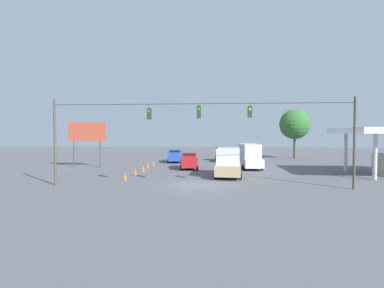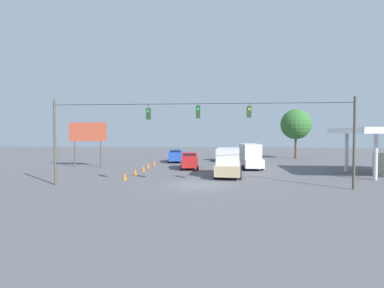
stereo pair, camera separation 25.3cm
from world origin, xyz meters
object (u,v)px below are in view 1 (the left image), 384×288
traffic_cone_second (135,172)px  tree_horizon_left (295,124)px  sedan_red_withflow_mid (189,160)px  traffic_cone_fourth (148,165)px  sedan_blue_withflow_far (175,156)px  box_truck_tan_crossing_near (228,162)px  traffic_cone_fifth (153,163)px  pickup_truck_black_oncoming_deep (223,155)px  roadside_billboard (87,134)px  overhead_signal_span (199,131)px  traffic_cone_third (143,168)px  traffic_cone_nearest (125,176)px  box_truck_white_oncoming_far (249,156)px

traffic_cone_second → tree_horizon_left: 31.51m
sedan_red_withflow_mid → traffic_cone_fourth: bearing=-3.6°
sedan_blue_withflow_far → box_truck_tan_crossing_near: 15.79m
sedan_red_withflow_mid → tree_horizon_left: 23.77m
sedan_blue_withflow_far → traffic_cone_fifth: (2.25, 4.90, -0.65)m
pickup_truck_black_oncoming_deep → roadside_billboard: 20.41m
box_truck_tan_crossing_near → traffic_cone_second: box_truck_tan_crossing_near is taller
pickup_truck_black_oncoming_deep → traffic_cone_fourth: size_ratio=8.08×
overhead_signal_span → tree_horizon_left: (-14.78, -28.55, 1.34)m
overhead_signal_span → tree_horizon_left: 32.17m
box_truck_tan_crossing_near → traffic_cone_fifth: box_truck_tan_crossing_near is taller
overhead_signal_span → traffic_cone_third: size_ratio=36.02×
traffic_cone_nearest → roadside_billboard: roadside_billboard is taller
sedan_blue_withflow_far → roadside_billboard: 13.09m
box_truck_tan_crossing_near → traffic_cone_fourth: (9.66, -6.15, -1.06)m
roadside_billboard → tree_horizon_left: (-29.73, -15.57, 1.64)m
pickup_truck_black_oncoming_deep → traffic_cone_second: (9.35, 16.79, -0.64)m
box_truck_tan_crossing_near → roadside_billboard: bearing=-20.4°
pickup_truck_black_oncoming_deep → sedan_red_withflow_mid: pickup_truck_black_oncoming_deep is taller
traffic_cone_nearest → traffic_cone_second: size_ratio=1.00×
traffic_cone_third → sedan_blue_withflow_far: bearing=-101.1°
traffic_cone_third → traffic_cone_second: bearing=88.5°
traffic_cone_second → roadside_billboard: size_ratio=0.12×
sedan_blue_withflow_far → traffic_cone_second: (2.23, 14.04, -0.65)m
roadside_billboard → traffic_cone_nearest: bearing=128.9°
traffic_cone_nearest → traffic_cone_third: size_ratio=1.00×
sedan_blue_withflow_far → traffic_cone_third: sedan_blue_withflow_far is taller
overhead_signal_span → box_truck_tan_crossing_near: (-2.62, -6.44, -3.12)m
pickup_truck_black_oncoming_deep → sedan_blue_withflow_far: bearing=21.1°
sedan_blue_withflow_far → tree_horizon_left: size_ratio=0.53×
traffic_cone_fifth → roadside_billboard: roadside_billboard is taller
box_truck_white_oncoming_far → traffic_cone_fourth: size_ratio=10.79×
traffic_cone_third → traffic_cone_fourth: same height
traffic_cone_third → tree_horizon_left: 29.37m
pickup_truck_black_oncoming_deep → traffic_cone_nearest: pickup_truck_black_oncoming_deep is taller
pickup_truck_black_oncoming_deep → sedan_red_withflow_mid: 11.73m
roadside_billboard → overhead_signal_span: bearing=139.1°
traffic_cone_fourth → box_truck_white_oncoming_far: bearing=-175.3°
pickup_truck_black_oncoming_deep → traffic_cone_nearest: bearing=64.9°
traffic_cone_fourth → overhead_signal_span: bearing=119.2°
sedan_red_withflow_mid → traffic_cone_fifth: (5.08, -3.27, -0.70)m
box_truck_tan_crossing_near → roadside_billboard: roadside_billboard is taller
pickup_truck_black_oncoming_deep → traffic_cone_second: size_ratio=8.08×
sedan_red_withflow_mid → box_truck_tan_crossing_near: size_ratio=0.65×
box_truck_tan_crossing_near → sedan_red_withflow_mid: bearing=-52.4°
overhead_signal_span → traffic_cone_nearest: size_ratio=36.02×
box_truck_white_oncoming_far → traffic_cone_nearest: bearing=40.2°
box_truck_tan_crossing_near → sedan_blue_withflow_far: bearing=-62.4°
traffic_cone_second → overhead_signal_span: bearing=137.3°
traffic_cone_second → traffic_cone_fourth: 6.20m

